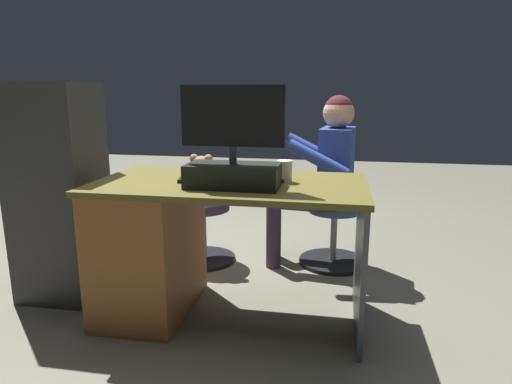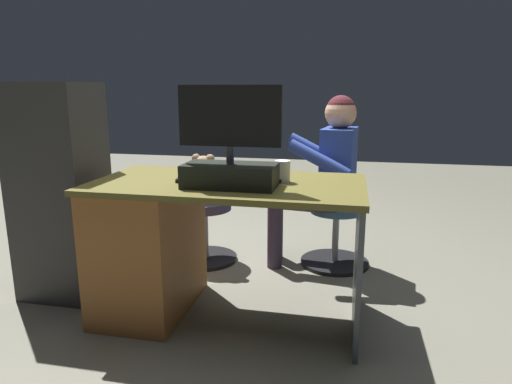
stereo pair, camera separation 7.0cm
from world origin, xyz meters
name	(u,v)px [view 2 (the right image)]	position (x,y,z in m)	size (l,w,h in m)	color
ground_plane	(245,286)	(0.00, 0.00, 0.00)	(10.00, 10.00, 0.00)	#6A6859
desk	(166,241)	(0.34, 0.36, 0.39)	(1.33, 0.70, 0.72)	brown
monitor	(230,160)	(-0.04, 0.47, 0.85)	(0.48, 0.22, 0.46)	black
keyboard	(242,177)	(-0.05, 0.29, 0.73)	(0.42, 0.14, 0.02)	black
computer_mouse	(189,174)	(0.23, 0.29, 0.74)	(0.06, 0.10, 0.04)	#2F2926
cup	(282,171)	(-0.26, 0.31, 0.77)	(0.08, 0.08, 0.11)	white
tv_remote	(183,178)	(0.23, 0.37, 0.73)	(0.04, 0.15, 0.02)	black
notebook_binder	(241,179)	(-0.06, 0.35, 0.73)	(0.22, 0.30, 0.02)	silver
office_chair_teddy	(205,226)	(0.37, -0.36, 0.25)	(0.44, 0.44, 0.43)	black
teddy_bear	(204,180)	(0.37, -0.37, 0.57)	(0.22, 0.23, 0.32)	#947757
visitor_chair	(336,231)	(-0.51, -0.47, 0.23)	(0.46, 0.46, 0.43)	black
person	(325,168)	(-0.43, -0.46, 0.66)	(0.58, 0.52, 1.13)	#2D4296
equipment_rack	(60,192)	(0.99, 0.29, 0.60)	(0.44, 0.36, 1.20)	#302F2D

